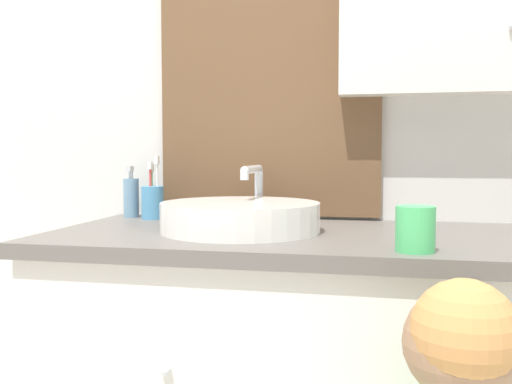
{
  "coord_description": "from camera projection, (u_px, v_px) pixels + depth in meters",
  "views": [
    {
      "loc": [
        0.12,
        -1.06,
        1.09
      ],
      "look_at": [
        -0.17,
        0.25,
        1.0
      ],
      "focal_mm": 40.0,
      "sensor_mm": 36.0,
      "label": 1
    }
  ],
  "objects": [
    {
      "name": "toothbrush_holder",
      "position": [
        153.0,
        201.0,
        1.66
      ],
      "size": [
        0.06,
        0.06,
        0.18
      ],
      "color": "#4C93C6",
      "rests_on": "vanity_counter"
    },
    {
      "name": "wall_back",
      "position": [
        343.0,
        88.0,
        1.65
      ],
      "size": [
        3.2,
        0.18,
        2.5
      ],
      "color": "silver",
      "rests_on": "ground_plane"
    },
    {
      "name": "drinking_cup",
      "position": [
        415.0,
        229.0,
        1.1
      ],
      "size": [
        0.08,
        0.08,
        0.09
      ],
      "primitive_type": "cylinder",
      "color": "#4CC670",
      "rests_on": "vanity_counter"
    },
    {
      "name": "sink_basin",
      "position": [
        241.0,
        216.0,
        1.4
      ],
      "size": [
        0.39,
        0.44,
        0.16
      ],
      "color": "white",
      "rests_on": "vanity_counter"
    },
    {
      "name": "soap_dispenser",
      "position": [
        131.0,
        197.0,
        1.7
      ],
      "size": [
        0.05,
        0.05,
        0.15
      ],
      "color": "#6B93B2",
      "rests_on": "vanity_counter"
    }
  ]
}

